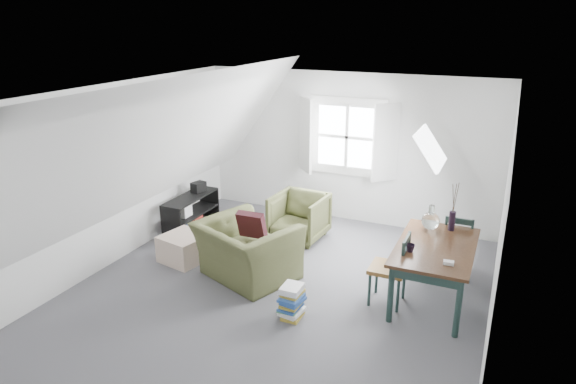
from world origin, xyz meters
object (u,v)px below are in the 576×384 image
at_px(dining_table, 435,253).
at_px(magazine_stack, 292,302).
at_px(media_shelf, 190,215).
at_px(ottoman, 184,248).
at_px(armchair_near, 248,277).
at_px(dining_chair_near, 391,268).
at_px(dining_chair_far, 458,243).
at_px(armchair_far, 299,238).

relative_size(dining_table, magazine_stack, 3.79).
bearing_deg(media_shelf, magazine_stack, -38.19).
relative_size(ottoman, dining_table, 0.39).
distance_m(ottoman, magazine_stack, 2.13).
distance_m(armchair_near, dining_table, 2.48).
distance_m(armchair_near, dining_chair_near, 1.96).
relative_size(dining_table, dining_chair_far, 1.73).
bearing_deg(media_shelf, armchair_far, 8.79).
bearing_deg(ottoman, armchair_near, -4.45).
bearing_deg(dining_chair_far, dining_chair_near, 74.78).
height_order(ottoman, magazine_stack, magazine_stack).
relative_size(dining_chair_far, dining_chair_near, 0.95).
relative_size(dining_chair_near, media_shelf, 0.81).
bearing_deg(armchair_near, dining_chair_far, -132.29).
height_order(armchair_far, dining_chair_far, dining_chair_far).
bearing_deg(dining_table, dining_chair_far, 81.11).
distance_m(dining_chair_far, media_shelf, 4.17).
bearing_deg(armchair_far, armchair_near, -91.29).
bearing_deg(armchair_far, dining_chair_far, -0.83).
bearing_deg(armchair_far, media_shelf, -162.43).
height_order(ottoman, dining_chair_near, dining_chair_near).
xyz_separation_m(dining_chair_far, dining_chair_near, (-0.65, -1.12, 0.02)).
bearing_deg(media_shelf, ottoman, -64.80).
xyz_separation_m(armchair_far, dining_chair_far, (2.40, -0.21, 0.45)).
xyz_separation_m(dining_table, magazine_stack, (-1.43, -1.03, -0.45)).
xyz_separation_m(armchair_near, dining_chair_near, (1.90, 0.13, 0.47)).
height_order(ottoman, dining_chair_far, dining_chair_far).
bearing_deg(dining_chair_far, armchair_near, 40.85).
bearing_deg(dining_table, armchair_far, 157.21).
height_order(dining_table, media_shelf, dining_table).
height_order(dining_chair_near, media_shelf, dining_chair_near).
xyz_separation_m(armchair_near, armchair_far, (0.14, 1.46, 0.00)).
xyz_separation_m(armchair_near, magazine_stack, (0.93, -0.65, 0.20)).
bearing_deg(media_shelf, dining_table, -14.00).
bearing_deg(armchair_near, magazine_stack, 166.77).
height_order(armchair_far, magazine_stack, magazine_stack).
distance_m(armchair_far, dining_table, 2.55).
xyz_separation_m(armchair_near, media_shelf, (-1.61, 1.04, 0.26)).
xyz_separation_m(armchair_far, dining_table, (2.22, -1.07, 0.65)).
relative_size(ottoman, magazine_stack, 1.47).
bearing_deg(armchair_far, dining_table, -21.64).
bearing_deg(ottoman, armchair_far, 48.88).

